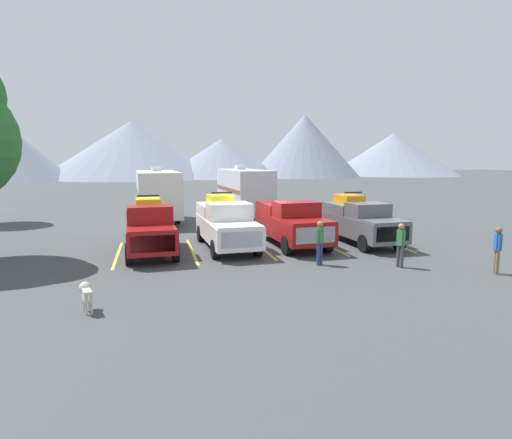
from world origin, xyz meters
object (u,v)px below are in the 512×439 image
object	(u,v)px
person_a	(497,247)
pickup_truck_a	(150,227)
pickup_truck_b	(226,223)
pickup_truck_d	(360,220)
camper_trailer_a	(158,193)
person_b	(401,242)
camper_trailer_b	(244,191)
person_c	(320,240)
pickup_truck_c	(291,222)
dog	(86,292)

from	to	relation	value
person_a	pickup_truck_a	bearing A→B (deg)	151.84
pickup_truck_a	person_a	distance (m)	13.90
pickup_truck_b	pickup_truck_d	xyz separation A→B (m)	(6.67, -0.53, -0.04)
camper_trailer_a	person_b	size ratio (longest dim) A/B	4.48
pickup_truck_b	person_b	size ratio (longest dim) A/B	3.44
camper_trailer_b	person_b	xyz separation A→B (m)	(3.06, -14.53, -0.97)
person_b	camper_trailer_b	bearing A→B (deg)	101.91
pickup_truck_b	person_b	distance (m)	7.97
person_a	person_c	xyz separation A→B (m)	(-5.75, 2.76, 0.01)
pickup_truck_d	person_a	size ratio (longest dim) A/B	3.07
person_a	person_b	xyz separation A→B (m)	(-2.88, 1.67, -0.01)
pickup_truck_a	pickup_truck_c	size ratio (longest dim) A/B	0.94
camper_trailer_b	person_a	world-z (taller)	camper_trailer_b
camper_trailer_a	dog	world-z (taller)	camper_trailer_a
person_b	person_c	bearing A→B (deg)	159.32
pickup_truck_c	person_c	world-z (taller)	pickup_truck_c
person_c	pickup_truck_b	bearing A→B (deg)	125.35
camper_trailer_b	person_c	xyz separation A→B (m)	(0.19, -13.45, -0.95)
camper_trailer_a	person_a	world-z (taller)	camper_trailer_a
pickup_truck_c	camper_trailer_b	xyz separation A→B (m)	(-0.35, 9.36, 0.83)
pickup_truck_d	camper_trailer_b	bearing A→B (deg)	111.54
pickup_truck_b	dog	bearing A→B (deg)	-124.20
camper_trailer_b	dog	bearing A→B (deg)	-115.49
person_c	dog	bearing A→B (deg)	-157.83
pickup_truck_a	dog	world-z (taller)	pickup_truck_a
camper_trailer_b	person_a	size ratio (longest dim) A/B	4.81
pickup_truck_d	dog	size ratio (longest dim) A/B	6.19
camper_trailer_a	person_c	size ratio (longest dim) A/B	4.39
camper_trailer_b	person_a	bearing A→B (deg)	-69.86
pickup_truck_a	camper_trailer_a	xyz separation A→B (m)	(0.50, 9.27, 0.74)
pickup_truck_a	person_b	size ratio (longest dim) A/B	3.13
pickup_truck_b	camper_trailer_a	distance (m)	9.32
pickup_truck_b	person_b	world-z (taller)	pickup_truck_b
pickup_truck_a	camper_trailer_b	world-z (taller)	camper_trailer_b
pickup_truck_a	person_c	distance (m)	7.53
dog	camper_trailer_a	bearing A→B (deg)	82.39
pickup_truck_b	person_c	bearing A→B (deg)	-54.65
camper_trailer_a	person_b	xyz separation A→B (m)	(8.88, -14.16, -0.93)
person_c	dog	world-z (taller)	person_c
pickup_truck_d	person_c	size ratio (longest dim) A/B	3.03
person_a	pickup_truck_d	bearing A→B (deg)	107.99
camper_trailer_b	camper_trailer_a	bearing A→B (deg)	-176.32
dog	pickup_truck_b	bearing A→B (deg)	55.80
pickup_truck_d	camper_trailer_b	xyz separation A→B (m)	(-3.83, 9.71, 0.83)
pickup_truck_d	camper_trailer_a	bearing A→B (deg)	135.92
pickup_truck_b	person_c	size ratio (longest dim) A/B	3.37
person_a	dog	bearing A→B (deg)	-177.61
pickup_truck_b	camper_trailer_a	size ratio (longest dim) A/B	0.77
pickup_truck_b	pickup_truck_c	world-z (taller)	pickup_truck_b
camper_trailer_b	person_c	size ratio (longest dim) A/B	4.76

